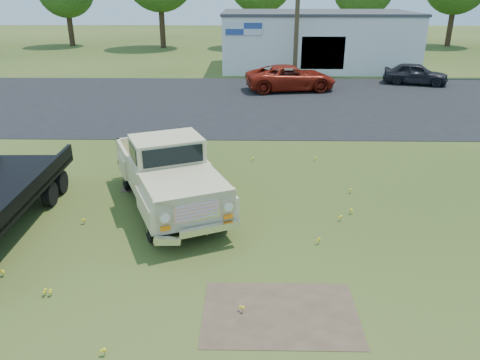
{
  "coord_description": "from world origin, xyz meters",
  "views": [
    {
      "loc": [
        0.85,
        -10.38,
        5.86
      ],
      "look_at": [
        0.65,
        1.0,
        1.15
      ],
      "focal_mm": 35.0,
      "sensor_mm": 36.0,
      "label": 1
    }
  ],
  "objects": [
    {
      "name": "ground",
      "position": [
        0.0,
        0.0,
        0.0
      ],
      "size": [
        140.0,
        140.0,
        0.0
      ],
      "primitive_type": "plane",
      "color": "#2F4215",
      "rests_on": "ground"
    },
    {
      "name": "asphalt_lot",
      "position": [
        0.0,
        15.0,
        0.0
      ],
      "size": [
        90.0,
        14.0,
        0.02
      ],
      "primitive_type": "cube",
      "color": "black",
      "rests_on": "ground"
    },
    {
      "name": "dirt_patch_a",
      "position": [
        1.5,
        -3.0,
        0.0
      ],
      "size": [
        3.0,
        2.0,
        0.01
      ],
      "primitive_type": "cube",
      "color": "brown",
      "rests_on": "ground"
    },
    {
      "name": "dirt_patch_b",
      "position": [
        -2.0,
        3.5,
        0.0
      ],
      "size": [
        2.2,
        1.6,
        0.01
      ],
      "primitive_type": "cube",
      "color": "brown",
      "rests_on": "ground"
    },
    {
      "name": "commercial_building",
      "position": [
        6.0,
        26.99,
        2.1
      ],
      "size": [
        14.2,
        8.2,
        4.15
      ],
      "color": "white",
      "rests_on": "ground"
    },
    {
      "name": "utility_pole_mid",
      "position": [
        4.0,
        22.0,
        4.6
      ],
      "size": [
        1.6,
        0.3,
        9.0
      ],
      "color": "#453720",
      "rests_on": "ground"
    },
    {
      "name": "vintage_pickup_truck",
      "position": [
        -1.38,
        1.78,
        1.04
      ],
      "size": [
        4.33,
        6.16,
        2.08
      ],
      "primitive_type": null,
      "rotation": [
        0.0,
        0.0,
        0.41
      ],
      "color": "beige",
      "rests_on": "ground"
    },
    {
      "name": "red_pickup",
      "position": [
        3.41,
        18.14,
        0.75
      ],
      "size": [
        5.74,
        3.35,
        1.5
      ],
      "primitive_type": "imported",
      "rotation": [
        0.0,
        0.0,
        1.74
      ],
      "color": "maroon",
      "rests_on": "ground"
    },
    {
      "name": "dark_sedan",
      "position": [
        11.59,
        20.18,
        0.68
      ],
      "size": [
        4.27,
        2.69,
        1.35
      ],
      "primitive_type": "imported",
      "rotation": [
        0.0,
        0.0,
        1.27
      ],
      "color": "black",
      "rests_on": "ground"
    }
  ]
}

